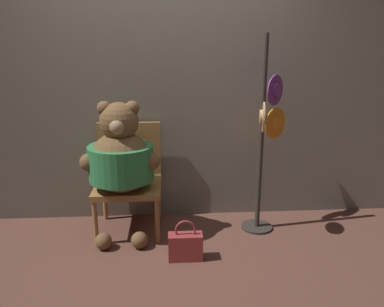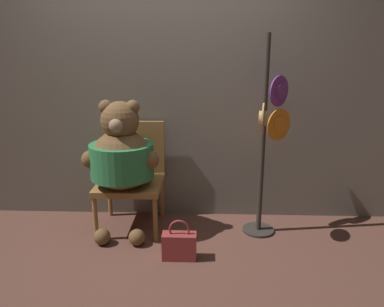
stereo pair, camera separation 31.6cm
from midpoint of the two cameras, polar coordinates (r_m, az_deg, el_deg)
name	(u,v)px [view 1 (the left image)]	position (r m, az deg, el deg)	size (l,w,h in m)	color
ground_plane	(161,253)	(3.12, -7.70, -14.86)	(14.00, 14.00, 0.00)	brown
wall_back	(159,88)	(3.48, -7.62, 9.83)	(8.00, 0.10, 2.46)	slate
chair	(129,175)	(3.41, -12.24, -3.24)	(0.57, 0.55, 0.94)	#9E703D
teddy_bear	(121,159)	(3.18, -13.61, -0.79)	(0.65, 0.58, 1.18)	brown
hat_display_rack	(266,138)	(3.24, 8.48, 2.26)	(0.40, 0.52, 1.70)	#332D28
handbag_on_ground	(185,246)	(2.97, -4.15, -13.91)	(0.26, 0.11, 0.33)	maroon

